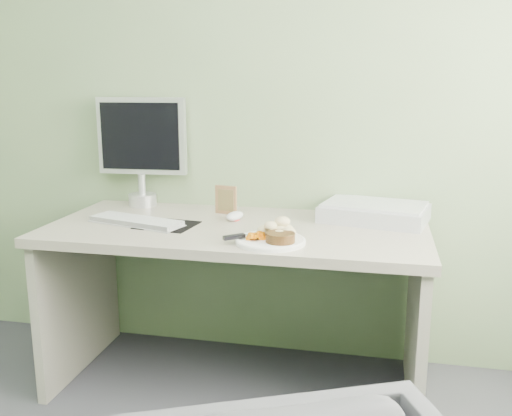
% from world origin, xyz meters
% --- Properties ---
extents(wall_back, '(3.50, 0.00, 3.50)m').
position_xyz_m(wall_back, '(0.00, 2.00, 1.35)').
color(wall_back, gray).
rests_on(wall_back, floor).
extents(desk, '(1.60, 0.75, 0.73)m').
position_xyz_m(desk, '(0.00, 1.62, 0.55)').
color(desk, '#AAA38F').
rests_on(desk, floor).
extents(plate, '(0.27, 0.27, 0.01)m').
position_xyz_m(plate, '(0.19, 1.40, 0.74)').
color(plate, white).
rests_on(plate, desk).
extents(steak, '(0.11, 0.11, 0.04)m').
position_xyz_m(steak, '(0.23, 1.38, 0.76)').
color(steak, black).
rests_on(steak, plate).
extents(potato_pile, '(0.15, 0.13, 0.07)m').
position_xyz_m(potato_pile, '(0.22, 1.46, 0.78)').
color(potato_pile, tan).
rests_on(potato_pile, plate).
extents(carrot_heap, '(0.07, 0.06, 0.04)m').
position_xyz_m(carrot_heap, '(0.14, 1.39, 0.76)').
color(carrot_heap, orange).
rests_on(carrot_heap, plate).
extents(steak_knife, '(0.18, 0.16, 0.02)m').
position_xyz_m(steak_knife, '(0.09, 1.39, 0.76)').
color(steak_knife, silver).
rests_on(steak_knife, plate).
extents(mousepad, '(0.26, 0.23, 0.00)m').
position_xyz_m(mousepad, '(-0.29, 1.57, 0.73)').
color(mousepad, black).
rests_on(mousepad, desk).
extents(keyboard, '(0.44, 0.23, 0.02)m').
position_xyz_m(keyboard, '(-0.43, 1.57, 0.75)').
color(keyboard, white).
rests_on(keyboard, desk).
extents(computer_mouse, '(0.09, 0.12, 0.04)m').
position_xyz_m(computer_mouse, '(-0.03, 1.72, 0.75)').
color(computer_mouse, white).
rests_on(computer_mouse, desk).
extents(photo_frame, '(0.11, 0.03, 0.13)m').
position_xyz_m(photo_frame, '(-0.10, 1.83, 0.80)').
color(photo_frame, brown).
rests_on(photo_frame, desk).
extents(eyedrop_bottle, '(0.02, 0.02, 0.07)m').
position_xyz_m(eyedrop_bottle, '(-0.12, 1.92, 0.76)').
color(eyedrop_bottle, white).
rests_on(eyedrop_bottle, desk).
extents(scanner, '(0.50, 0.38, 0.07)m').
position_xyz_m(scanner, '(0.57, 1.84, 0.76)').
color(scanner, silver).
rests_on(scanner, desk).
extents(monitor, '(0.44, 0.14, 0.52)m').
position_xyz_m(monitor, '(-0.55, 1.94, 1.03)').
color(monitor, silver).
rests_on(monitor, desk).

